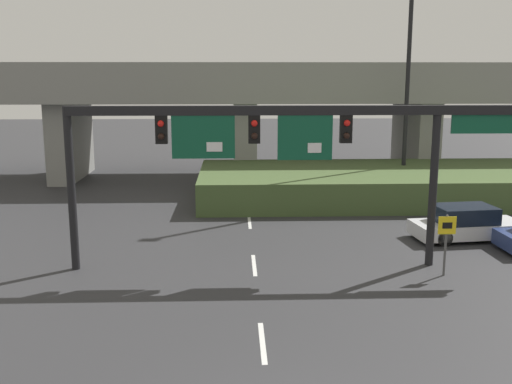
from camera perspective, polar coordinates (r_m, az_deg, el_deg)
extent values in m
cube|color=silver|center=(15.73, 0.62, -14.12)|extent=(0.14, 2.40, 0.01)
cube|color=silver|center=(21.53, -0.18, -6.97)|extent=(0.14, 2.40, 0.01)
cube|color=silver|center=(27.52, -0.62, -2.89)|extent=(0.14, 2.40, 0.01)
cube|color=silver|center=(33.61, -0.90, -0.28)|extent=(0.14, 2.40, 0.01)
cube|color=silver|center=(39.74, -1.10, 1.53)|extent=(0.14, 2.40, 0.01)
cylinder|color=black|center=(21.37, -17.18, 0.22)|extent=(0.28, 0.28, 5.66)
cylinder|color=black|center=(21.77, 16.52, 0.46)|extent=(0.28, 0.28, 5.66)
cube|color=black|center=(20.44, 4.88, 7.76)|extent=(16.08, 0.32, 0.32)
cube|color=black|center=(20.49, -8.99, 5.89)|extent=(0.40, 0.28, 0.95)
sphere|color=red|center=(20.30, -9.07, 6.45)|extent=(0.22, 0.22, 0.22)
sphere|color=black|center=(20.34, -9.03, 5.25)|extent=(0.22, 0.22, 0.22)
cube|color=black|center=(20.35, -0.17, 6.00)|extent=(0.40, 0.28, 0.95)
sphere|color=red|center=(20.16, -0.15, 6.55)|extent=(0.22, 0.22, 0.22)
sphere|color=black|center=(20.20, -0.15, 5.35)|extent=(0.22, 0.22, 0.22)
cube|color=black|center=(20.70, 8.56, 5.96)|extent=(0.40, 0.28, 0.95)
sphere|color=red|center=(20.51, 8.67, 6.51)|extent=(0.22, 0.22, 0.22)
sphere|color=black|center=(20.55, 8.63, 5.32)|extent=(0.22, 0.22, 0.22)
cube|color=#0F4C33|center=(20.29, -5.04, 5.23)|extent=(2.13, 0.08, 1.45)
cube|color=white|center=(20.26, -3.98, 4.31)|extent=(0.53, 0.03, 0.32)
cube|color=#0F4C33|center=(20.41, 4.69, 5.18)|extent=(1.86, 0.08, 1.52)
cube|color=white|center=(20.44, 5.60, 4.21)|extent=(0.47, 0.03, 0.33)
cube|color=#0F4C33|center=(22.14, 21.74, 6.03)|extent=(2.97, 0.07, 0.64)
cylinder|color=#4C4C4C|center=(21.14, 17.59, -4.87)|extent=(0.08, 0.08, 2.11)
cube|color=yellow|center=(20.92, 17.75, -3.05)|extent=(0.60, 0.03, 0.60)
cube|color=black|center=(20.91, 17.76, -3.06)|extent=(0.33, 0.01, 0.21)
cylinder|color=black|center=(34.81, 14.45, 14.37)|extent=(0.24, 0.24, 17.64)
cube|color=gray|center=(39.00, -1.12, 9.75)|extent=(39.72, 8.09, 1.48)
cube|color=gray|center=(35.15, -1.02, 11.52)|extent=(39.72, 0.40, 0.90)
cube|color=gray|center=(40.61, -17.25, 4.76)|extent=(1.40, 6.47, 4.95)
cube|color=gray|center=(39.22, -1.11, 5.05)|extent=(1.40, 6.47, 4.95)
cube|color=gray|center=(41.00, 14.89, 4.95)|extent=(1.40, 6.47, 4.95)
cube|color=#42562D|center=(33.31, 11.66, 0.75)|extent=(19.49, 8.33, 1.57)
cube|color=silver|center=(26.17, 19.50, -3.30)|extent=(4.70, 2.34, 0.57)
cube|color=black|center=(25.94, 19.24, -2.00)|extent=(2.52, 1.91, 0.67)
cylinder|color=black|center=(27.56, 21.27, -2.98)|extent=(0.66, 0.29, 0.64)
cylinder|color=black|center=(26.22, 23.02, -3.82)|extent=(0.66, 0.29, 0.64)
cylinder|color=black|center=(26.29, 15.96, -3.30)|extent=(0.66, 0.29, 0.64)
cylinder|color=black|center=(24.88, 17.50, -4.22)|extent=(0.66, 0.29, 0.64)
cylinder|color=black|center=(25.73, 23.22, -4.11)|extent=(0.65, 0.24, 0.64)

